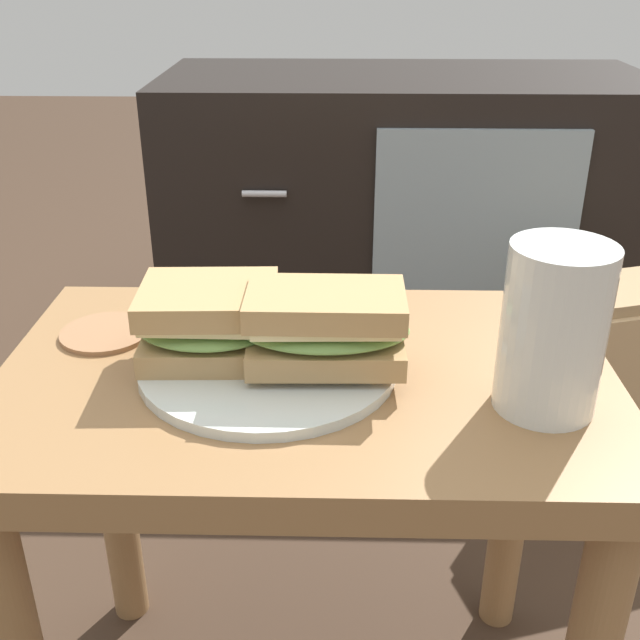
{
  "coord_description": "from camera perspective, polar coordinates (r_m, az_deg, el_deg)",
  "views": [
    {
      "loc": [
        0.03,
        -0.6,
        0.81
      ],
      "look_at": [
        0.01,
        0.0,
        0.51
      ],
      "focal_mm": 42.77,
      "sensor_mm": 36.0,
      "label": 1
    }
  ],
  "objects": [
    {
      "name": "paper_bag",
      "position": [
        1.31,
        21.39,
        -4.66
      ],
      "size": [
        0.25,
        0.2,
        0.35
      ],
      "color": "tan",
      "rests_on": "ground"
    },
    {
      "name": "tv_cabinet",
      "position": [
        1.64,
        6.02,
        7.75
      ],
      "size": [
        0.96,
        0.46,
        0.58
      ],
      "color": "black",
      "rests_on": "ground"
    },
    {
      "name": "side_table",
      "position": [
        0.74,
        -1.0,
        -9.75
      ],
      "size": [
        0.56,
        0.36,
        0.46
      ],
      "color": "olive",
      "rests_on": "ground"
    },
    {
      "name": "sandwich_front",
      "position": [
        0.69,
        -8.24,
        -0.1
      ],
      "size": [
        0.13,
        0.11,
        0.07
      ],
      "color": "tan",
      "rests_on": "plate"
    },
    {
      "name": "coaster",
      "position": [
        0.78,
        -15.75,
        -0.94
      ],
      "size": [
        0.09,
        0.09,
        0.01
      ],
      "primitive_type": "cylinder",
      "color": "#996B47",
      "rests_on": "side_table"
    },
    {
      "name": "sandwich_back",
      "position": [
        0.66,
        0.41,
        -0.52
      ],
      "size": [
        0.15,
        0.09,
        0.07
      ],
      "color": "tan",
      "rests_on": "plate"
    },
    {
      "name": "beer_glass",
      "position": [
        0.64,
        17.02,
        -0.95
      ],
      "size": [
        0.08,
        0.08,
        0.14
      ],
      "color": "silver",
      "rests_on": "side_table"
    },
    {
      "name": "plate",
      "position": [
        0.69,
        -3.91,
        -3.34
      ],
      "size": [
        0.23,
        0.23,
        0.01
      ],
      "primitive_type": "cylinder",
      "color": "silver",
      "rests_on": "side_table"
    }
  ]
}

